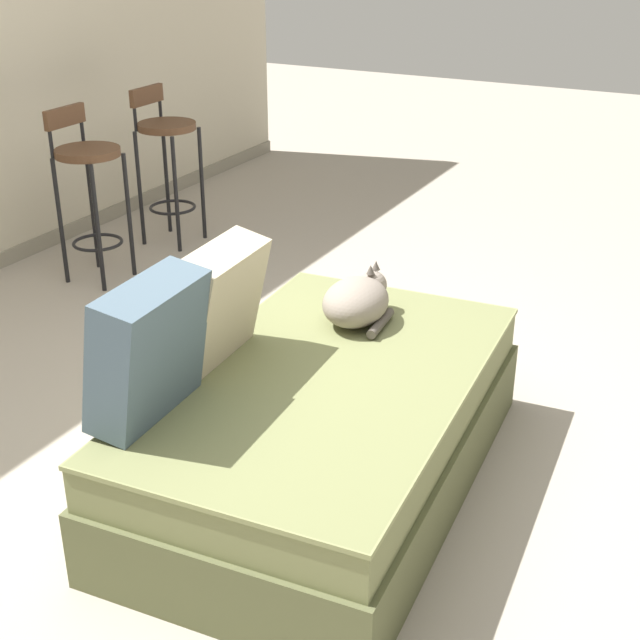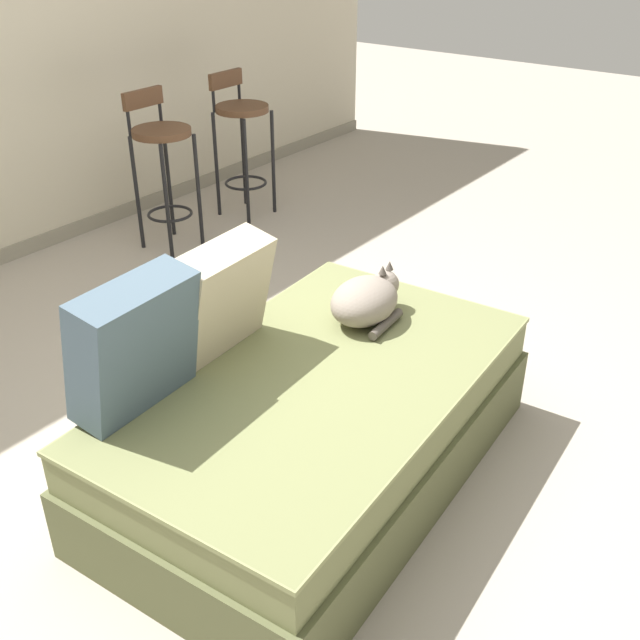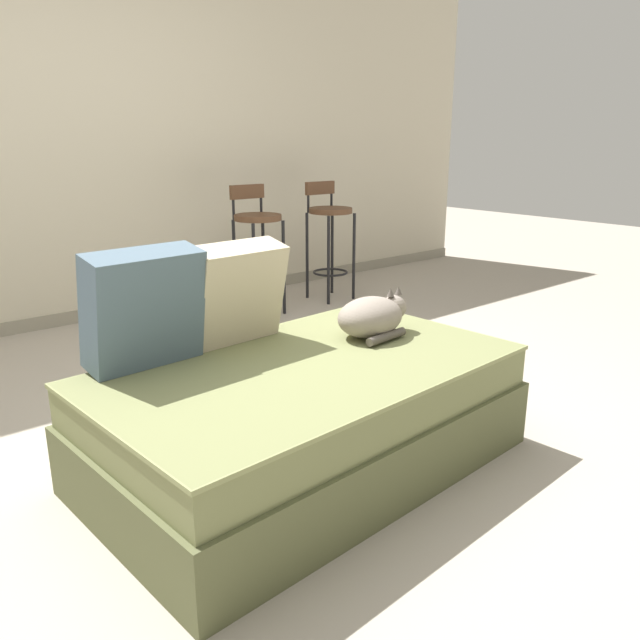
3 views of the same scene
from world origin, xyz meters
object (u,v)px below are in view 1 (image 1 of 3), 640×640
Objects in this scene: couch at (325,428)px; cat at (358,301)px; throw_pillow_middle at (217,303)px; bar_stool_near_window at (88,176)px; bar_stool_by_doorway at (166,148)px; throw_pillow_corner at (148,349)px.

cat is at bearing 11.38° from couch.
couch is at bearing -168.62° from cat.
cat is (0.50, -0.30, -0.13)m from throw_pillow_middle.
bar_stool_by_doorway is at bearing -0.02° from bar_stool_near_window.
throw_pillow_corner is 1.05× the size of throw_pillow_middle.
bar_stool_near_window is 0.69m from bar_stool_by_doorway.
bar_stool_by_doorway is (1.89, 1.61, -0.07)m from throw_pillow_middle.
bar_stool_by_doorway is (1.39, 1.91, 0.06)m from cat.
throw_pillow_middle is (0.41, 0.03, -0.01)m from throw_pillow_corner.
throw_pillow_middle reaches higher than cat.
couch is 2.73m from bar_stool_by_doorway.
bar_stool_near_window reaches higher than throw_pillow_middle.
cat reaches higher than couch.
cat is 2.04m from bar_stool_near_window.
throw_pillow_middle is at bearing -126.64° from bar_stool_near_window.
throw_pillow_corner is 1.23× the size of cat.
cat is at bearing -16.64° from throw_pillow_corner.
throw_pillow_corner is at bearing 163.36° from cat.
bar_stool_near_window reaches higher than throw_pillow_corner.
bar_stool_near_window is (0.70, 1.91, 0.06)m from cat.
throw_pillow_middle is 2.48m from bar_stool_by_doorway.
throw_pillow_corner is 2.82m from bar_stool_by_doorway.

